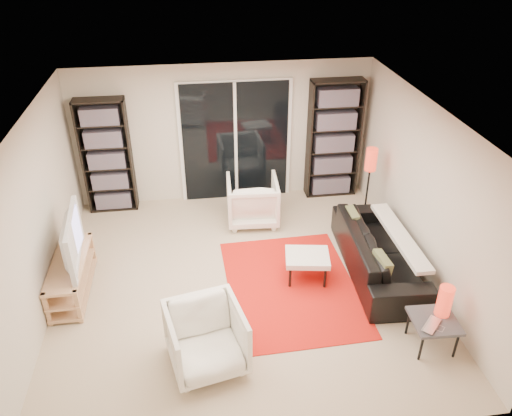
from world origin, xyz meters
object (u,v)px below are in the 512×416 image
object	(u,v)px
tv_stand	(72,275)
side_table	(434,322)
armchair_back	(252,201)
bookshelf_left	(107,157)
sofa	(379,251)
floor_lamp	(370,168)
ottoman	(307,258)
bookshelf_right	(334,140)
armchair_front	(206,339)

from	to	relation	value
tv_stand	side_table	bearing A→B (deg)	-20.29
armchair_back	side_table	bearing A→B (deg)	122.67
bookshelf_left	sofa	size ratio (longest dim) A/B	0.88
bookshelf_left	floor_lamp	distance (m)	4.28
bookshelf_left	sofa	xyz separation A→B (m)	(3.91, -2.34, -0.65)
floor_lamp	side_table	bearing A→B (deg)	-92.24
tv_stand	ottoman	world-z (taller)	tv_stand
bookshelf_right	side_table	distance (m)	3.89
tv_stand	side_table	distance (m)	4.64
bookshelf_right	tv_stand	size ratio (longest dim) A/B	1.56
bookshelf_left	sofa	bearing A→B (deg)	-30.82
bookshelf_right	armchair_front	bearing A→B (deg)	-123.29
ottoman	side_table	bearing A→B (deg)	-50.84
bookshelf_right	sofa	size ratio (longest dim) A/B	0.95
bookshelf_right	bookshelf_left	bearing A→B (deg)	180.00
sofa	floor_lamp	size ratio (longest dim) A/B	1.66
bookshelf_right	tv_stand	world-z (taller)	bookshelf_right
armchair_front	ottoman	xyz separation A→B (m)	(1.46, 1.34, -0.03)
tv_stand	armchair_back	size ratio (longest dim) A/B	1.60
side_table	ottoman	bearing A→B (deg)	129.16
armchair_back	armchair_front	distance (m)	3.11
bookshelf_left	floor_lamp	size ratio (longest dim) A/B	1.47
sofa	armchair_back	xyz separation A→B (m)	(-1.59, 1.58, 0.06)
bookshelf_left	ottoman	distance (m)	3.78
sofa	floor_lamp	bearing A→B (deg)	-7.13
bookshelf_right	sofa	world-z (taller)	bookshelf_right
ottoman	side_table	xyz separation A→B (m)	(1.17, -1.44, 0.01)
floor_lamp	armchair_back	bearing A→B (deg)	170.23
armchair_back	bookshelf_right	bearing A→B (deg)	-150.16
bookshelf_right	floor_lamp	xyz separation A→B (m)	(0.29, -1.07, -0.04)
tv_stand	armchair_back	distance (m)	3.02
tv_stand	ottoman	xyz separation A→B (m)	(3.18, -0.17, 0.08)
sofa	armchair_front	world-z (taller)	armchair_front
ottoman	bookshelf_right	bearing A→B (deg)	67.52
tv_stand	armchair_back	xyz separation A→B (m)	(2.64, 1.45, 0.12)
tv_stand	side_table	world-z (taller)	tv_stand
armchair_front	side_table	size ratio (longest dim) A/B	1.55
sofa	armchair_front	bearing A→B (deg)	121.96
bookshelf_left	armchair_back	size ratio (longest dim) A/B	2.32
bookshelf_right	armchair_back	bearing A→B (deg)	-153.63
side_table	floor_lamp	world-z (taller)	floor_lamp
side_table	floor_lamp	distance (m)	2.83
tv_stand	floor_lamp	size ratio (longest dim) A/B	1.01
bookshelf_left	armchair_back	world-z (taller)	bookshelf_left
armchair_back	sofa	bearing A→B (deg)	138.75
bookshelf_left	tv_stand	world-z (taller)	bookshelf_left
tv_stand	sofa	bearing A→B (deg)	-1.70
side_table	tv_stand	bearing A→B (deg)	159.71
bookshelf_left	bookshelf_right	size ratio (longest dim) A/B	0.93
bookshelf_left	floor_lamp	world-z (taller)	bookshelf_left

